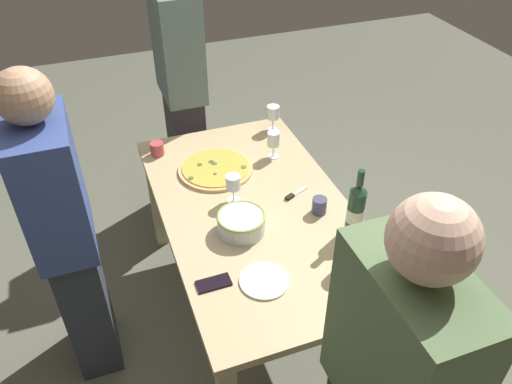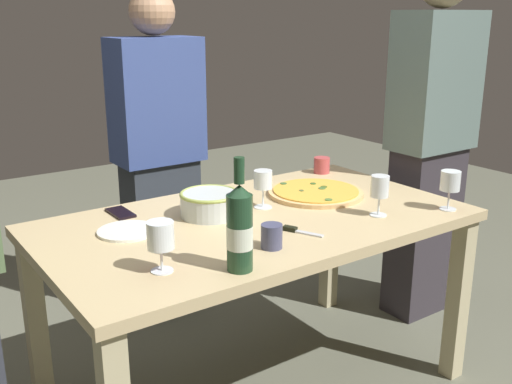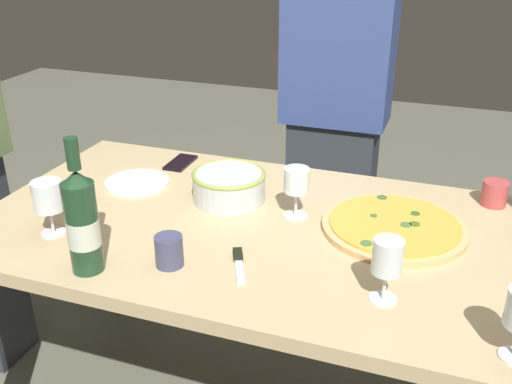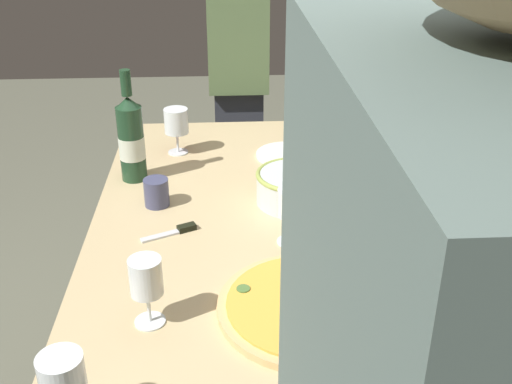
{
  "view_description": "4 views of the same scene",
  "coord_description": "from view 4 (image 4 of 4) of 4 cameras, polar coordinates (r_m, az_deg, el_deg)",
  "views": [
    {
      "loc": [
        -1.81,
        0.66,
        2.35
      ],
      "look_at": [
        0.0,
        0.0,
        0.85
      ],
      "focal_mm": 35.76,
      "sensor_mm": 36.0,
      "label": 1
    },
    {
      "loc": [
        -1.22,
        -1.74,
        1.49
      ],
      "look_at": [
        0.0,
        0.0,
        0.85
      ],
      "focal_mm": 41.78,
      "sensor_mm": 36.0,
      "label": 2
    },
    {
      "loc": [
        0.49,
        -1.39,
        1.55
      ],
      "look_at": [
        0.0,
        0.0,
        0.85
      ],
      "focal_mm": 41.05,
      "sensor_mm": 36.0,
      "label": 3
    },
    {
      "loc": [
        1.45,
        -0.08,
        1.59
      ],
      "look_at": [
        0.0,
        0.0,
        0.85
      ],
      "focal_mm": 43.27,
      "sensor_mm": 36.0,
      "label": 4
    }
  ],
  "objects": [
    {
      "name": "wine_glass_far_right",
      "position": [
        2.1,
        -7.37,
        6.31
      ],
      "size": [
        0.08,
        0.08,
        0.16
      ],
      "color": "white",
      "rests_on": "dining_table"
    },
    {
      "name": "cup_amber",
      "position": [
        1.22,
        19.61,
        -16.02
      ],
      "size": [
        0.08,
        0.08,
        0.08
      ],
      "primitive_type": "cylinder",
      "color": "#BE484A",
      "rests_on": "dining_table"
    },
    {
      "name": "pizza",
      "position": [
        1.36,
        4.95,
        -10.47
      ],
      "size": [
        0.4,
        0.4,
        0.03
      ],
      "color": "#E3B171",
      "rests_on": "dining_table"
    },
    {
      "name": "person_host",
      "position": [
        2.7,
        -1.72,
        10.76
      ],
      "size": [
        0.44,
        0.24,
        1.65
      ],
      "rotation": [
        0.0,
        0.0,
        0.01
      ],
      "color": "#30323C",
      "rests_on": "ground"
    },
    {
      "name": "serving_bowl",
      "position": [
        1.77,
        3.63,
        0.57
      ],
      "size": [
        0.23,
        0.23,
        0.09
      ],
      "color": "silver",
      "rests_on": "dining_table"
    },
    {
      "name": "wine_glass_by_bottle",
      "position": [
        1.1,
        -17.42,
        -16.26
      ],
      "size": [
        0.08,
        0.08,
        0.16
      ],
      "color": "white",
      "rests_on": "dining_table"
    },
    {
      "name": "pizza_knife",
      "position": [
        1.65,
        -7.38,
        -3.59
      ],
      "size": [
        0.08,
        0.15,
        0.02
      ],
      "color": "silver",
      "rests_on": "dining_table"
    },
    {
      "name": "wine_glass_far_left",
      "position": [
        1.55,
        3.32,
        -1.21
      ],
      "size": [
        0.07,
        0.07,
        0.15
      ],
      "color": "white",
      "rests_on": "dining_table"
    },
    {
      "name": "cell_phone",
      "position": [
        2.07,
        8.63,
        2.92
      ],
      "size": [
        0.07,
        0.14,
        0.01
      ],
      "primitive_type": "cube",
      "rotation": [
        0.0,
        0.0,
        3.15
      ],
      "color": "black",
      "rests_on": "dining_table"
    },
    {
      "name": "cup_ceramic",
      "position": [
        1.78,
        -9.18,
        -0.04
      ],
      "size": [
        0.07,
        0.07,
        0.08
      ],
      "primitive_type": "cylinder",
      "color": "#424565",
      "rests_on": "dining_table"
    },
    {
      "name": "side_plate",
      "position": [
        2.09,
        2.89,
        3.48
      ],
      "size": [
        0.21,
        0.21,
        0.01
      ],
      "primitive_type": "cylinder",
      "color": "white",
      "rests_on": "dining_table"
    },
    {
      "name": "dining_table",
      "position": [
        1.72,
        -0.0,
        -5.76
      ],
      "size": [
        1.6,
        0.9,
        0.75
      ],
      "color": "tan",
      "rests_on": "ground"
    },
    {
      "name": "wine_glass_near_pizza",
      "position": [
        1.29,
        -10.12,
        -8.05
      ],
      "size": [
        0.07,
        0.07,
        0.16
      ],
      "color": "white",
      "rests_on": "dining_table"
    },
    {
      "name": "wine_bottle",
      "position": [
        1.92,
        -11.47,
        4.88
      ],
      "size": [
        0.08,
        0.08,
        0.35
      ],
      "color": "#1E3F26",
      "rests_on": "dining_table"
    }
  ]
}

